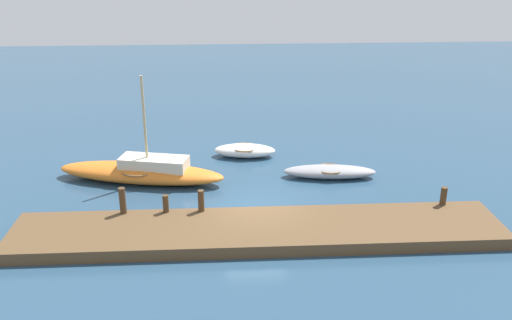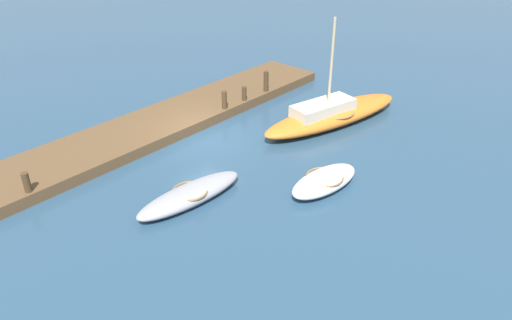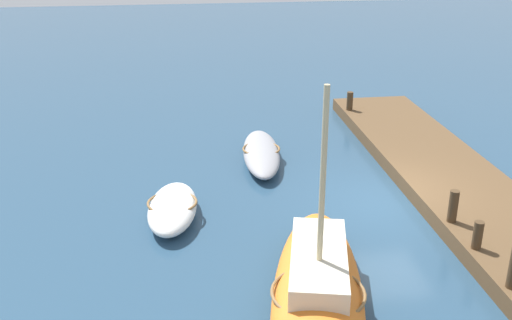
# 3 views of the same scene
# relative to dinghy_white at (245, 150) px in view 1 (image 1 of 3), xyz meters

# --- Properties ---
(ground_plane) EXTENTS (84.00, 84.00, 0.00)m
(ground_plane) POSITION_rel_dinghy_white_xyz_m (0.16, -6.25, -0.33)
(ground_plane) COLOR navy
(dock_platform) EXTENTS (18.19, 3.18, 0.46)m
(dock_platform) POSITION_rel_dinghy_white_xyz_m (0.16, -8.50, -0.10)
(dock_platform) COLOR brown
(dock_platform) RESTS_ON ground_plane
(dinghy_white) EXTENTS (3.25, 1.64, 0.65)m
(dinghy_white) POSITION_rel_dinghy_white_xyz_m (0.00, 0.00, 0.00)
(dinghy_white) COLOR white
(dinghy_white) RESTS_ON ground_plane
(sailboat_orange) EXTENTS (8.04, 3.61, 4.95)m
(sailboat_orange) POSITION_rel_dinghy_white_xyz_m (-4.81, -2.97, 0.17)
(sailboat_orange) COLOR orange
(sailboat_orange) RESTS_ON ground_plane
(rowboat_grey) EXTENTS (4.39, 1.59, 0.57)m
(rowboat_grey) POSITION_rel_dinghy_white_xyz_m (3.84, -3.02, -0.04)
(rowboat_grey) COLOR #939399
(rowboat_grey) RESTS_ON ground_plane
(mooring_post_west) EXTENTS (0.25, 0.25, 1.05)m
(mooring_post_west) POSITION_rel_dinghy_white_xyz_m (-4.99, -7.16, 0.65)
(mooring_post_west) COLOR #47331E
(mooring_post_west) RESTS_ON dock_platform
(mooring_post_mid_west) EXTENTS (0.23, 0.23, 0.70)m
(mooring_post_mid_west) POSITION_rel_dinghy_white_xyz_m (-3.36, -7.16, 0.48)
(mooring_post_mid_west) COLOR #47331E
(mooring_post_mid_west) RESTS_ON dock_platform
(mooring_post_mid_east) EXTENTS (0.24, 0.24, 0.87)m
(mooring_post_mid_east) POSITION_rel_dinghy_white_xyz_m (-1.99, -7.16, 0.56)
(mooring_post_mid_east) COLOR #47331E
(mooring_post_mid_east) RESTS_ON dock_platform
(mooring_post_east) EXTENTS (0.25, 0.25, 0.74)m
(mooring_post_east) POSITION_rel_dinghy_white_xyz_m (7.63, -7.16, 0.50)
(mooring_post_east) COLOR #47331E
(mooring_post_east) RESTS_ON dock_platform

